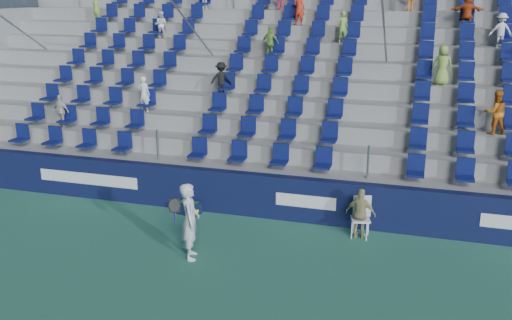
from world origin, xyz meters
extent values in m
plane|color=#32755D|center=(0.00, 0.00, 0.00)|extent=(70.00, 70.00, 0.00)
cube|color=#10163D|center=(0.00, 3.15, 0.60)|extent=(24.00, 0.30, 1.20)
cube|color=white|center=(-5.00, 2.99, 0.62)|extent=(3.20, 0.02, 0.34)
cube|color=white|center=(1.50, 2.99, 0.62)|extent=(1.60, 0.02, 0.34)
cube|color=gray|center=(0.00, 3.72, 0.60)|extent=(24.00, 0.85, 1.20)
cube|color=gray|center=(0.00, 4.57, 0.85)|extent=(24.00, 0.85, 1.70)
cube|color=gray|center=(0.00, 5.42, 1.10)|extent=(24.00, 0.85, 2.20)
cube|color=gray|center=(0.00, 6.28, 1.35)|extent=(24.00, 0.85, 2.70)
cube|color=gray|center=(0.00, 7.12, 1.60)|extent=(24.00, 0.85, 3.20)
cube|color=gray|center=(0.00, 7.97, 1.85)|extent=(24.00, 0.85, 3.70)
cube|color=gray|center=(0.00, 8.82, 2.10)|extent=(24.00, 0.85, 4.20)
cube|color=gray|center=(0.00, 9.68, 2.35)|extent=(24.00, 0.85, 4.70)
cube|color=gray|center=(0.00, 10.52, 2.60)|extent=(24.00, 0.85, 5.20)
cube|color=gray|center=(0.00, 11.20, 3.10)|extent=(24.00, 0.50, 6.20)
cube|color=#0D1651|center=(0.00, 3.72, 1.55)|extent=(16.05, 0.50, 0.70)
cube|color=#0D1651|center=(0.00, 4.57, 2.05)|extent=(16.05, 0.50, 0.70)
cube|color=#0D1651|center=(0.00, 5.42, 2.55)|extent=(16.05, 0.50, 0.70)
cube|color=#0D1651|center=(0.00, 6.28, 3.05)|extent=(16.05, 0.50, 0.70)
cube|color=#0D1651|center=(0.00, 7.12, 3.55)|extent=(16.05, 0.50, 0.70)
cube|color=#0D1651|center=(0.00, 7.97, 4.05)|extent=(16.05, 0.50, 0.70)
cube|color=#0D1651|center=(0.00, 8.82, 4.55)|extent=(16.05, 0.50, 0.70)
cube|color=#0D1651|center=(0.00, 9.68, 5.05)|extent=(16.05, 0.50, 0.70)
cube|color=#0D1651|center=(0.00, 10.52, 5.55)|extent=(16.05, 0.50, 0.70)
cylinder|color=gray|center=(-3.00, 7.12, 4.35)|extent=(0.06, 7.68, 4.55)
cylinder|color=gray|center=(3.00, 7.12, 4.35)|extent=(0.06, 7.68, 4.55)
cylinder|color=gray|center=(-9.80, 7.12, 4.35)|extent=(0.06, 7.68, 4.55)
imported|color=#89BB4A|center=(-8.38, 9.62, 5.20)|extent=(0.39, 0.28, 1.00)
imported|color=#85AE45|center=(4.70, 7.08, 3.79)|extent=(0.61, 0.43, 1.18)
imported|color=white|center=(6.38, 8.77, 4.72)|extent=(0.71, 0.46, 1.05)
imported|color=white|center=(-5.22, 8.77, 4.69)|extent=(0.53, 0.44, 0.97)
imported|color=white|center=(-4.27, 5.38, 2.76)|extent=(0.43, 0.31, 1.12)
imported|color=beige|center=(-6.78, 4.52, 2.23)|extent=(0.66, 0.37, 1.06)
imported|color=orange|center=(6.12, 5.38, 2.79)|extent=(0.69, 0.61, 1.19)
imported|color=#80BA4A|center=(-0.82, 7.92, 4.22)|extent=(0.65, 0.36, 1.05)
imported|color=red|center=(-0.23, 9.62, 5.27)|extent=(0.44, 0.31, 1.15)
imported|color=#D44E18|center=(5.39, 9.62, 5.26)|extent=(1.04, 0.35, 1.12)
imported|color=#82B247|center=(1.45, 8.77, 4.73)|extent=(0.44, 0.35, 1.05)
imported|color=black|center=(-1.97, 6.23, 3.22)|extent=(0.76, 0.59, 1.04)
imported|color=silver|center=(-0.62, 0.29, 0.90)|extent=(0.64, 0.77, 1.81)
cylinder|color=navy|center=(-0.87, 0.04, 1.05)|extent=(0.03, 0.03, 0.28)
torus|color=black|center=(-0.87, 0.04, 1.35)|extent=(0.30, 0.17, 0.28)
plane|color=#262626|center=(-0.87, 0.04, 1.35)|extent=(0.30, 0.16, 0.29)
sphere|color=yellow|center=(-0.37, 0.09, 1.21)|extent=(0.07, 0.07, 0.07)
sphere|color=yellow|center=(-0.37, 0.15, 1.24)|extent=(0.07, 0.07, 0.07)
cube|color=white|center=(2.99, 2.55, 0.47)|extent=(0.55, 0.55, 0.04)
cube|color=white|center=(2.99, 2.76, 0.75)|extent=(0.45, 0.15, 0.56)
cylinder|color=white|center=(2.81, 2.37, 0.22)|extent=(0.03, 0.03, 0.45)
cylinder|color=white|center=(3.17, 2.37, 0.22)|extent=(0.03, 0.03, 0.45)
cylinder|color=white|center=(2.81, 2.73, 0.22)|extent=(0.03, 0.03, 0.45)
cylinder|color=white|center=(3.17, 2.73, 0.22)|extent=(0.03, 0.03, 0.45)
imported|color=tan|center=(2.99, 2.50, 0.64)|extent=(0.79, 0.40, 1.29)
cube|color=#0E1935|center=(-1.72, 2.75, 0.17)|extent=(0.70, 0.55, 0.33)
cube|color=#1E662D|center=(-1.72, 2.75, 0.25)|extent=(0.56, 0.41, 0.20)
camera|label=1|loc=(4.23, -10.77, 5.99)|focal=40.00mm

